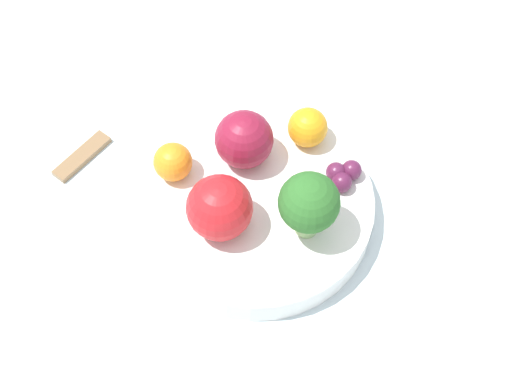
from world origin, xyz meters
TOP-DOWN VIEW (x-y plane):
  - ground_plane at (0.00, 0.00)m, footprint 6.00×6.00m
  - table_surface at (0.00, 0.00)m, footprint 1.20×1.20m
  - bowl at (0.00, 0.00)m, footprint 0.21×0.21m
  - broccoli at (-0.05, -0.00)m, footprint 0.05×0.05m
  - apple_red at (0.01, 0.04)m, footprint 0.06×0.06m
  - apple_green at (0.04, -0.03)m, footprint 0.05×0.05m
  - orange_front at (0.00, -0.08)m, footprint 0.04×0.04m
  - orange_back at (0.08, 0.02)m, footprint 0.04×0.04m
  - grape_cluster at (-0.05, -0.06)m, footprint 0.03×0.03m
  - spoon at (0.17, 0.05)m, footprint 0.02×0.06m

SIDE VIEW (x-z plane):
  - ground_plane at x=0.00m, z-range 0.00..0.00m
  - table_surface at x=0.00m, z-range 0.00..0.02m
  - spoon at x=0.17m, z-range 0.02..0.03m
  - bowl at x=0.00m, z-range 0.02..0.05m
  - grape_cluster at x=-0.05m, z-range 0.05..0.07m
  - orange_back at x=0.08m, z-range 0.05..0.08m
  - orange_front at x=0.00m, z-range 0.05..0.09m
  - apple_green at x=0.04m, z-range 0.05..0.10m
  - apple_red at x=0.01m, z-range 0.05..0.10m
  - broccoli at x=-0.05m, z-range 0.05..0.12m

